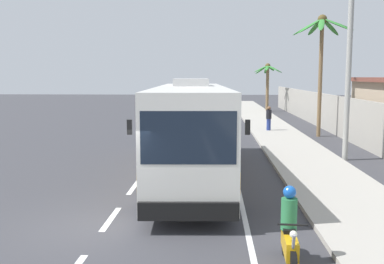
{
  "coord_description": "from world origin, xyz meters",
  "views": [
    {
      "loc": [
        2.72,
        -10.77,
        3.77
      ],
      "look_at": [
        1.91,
        5.74,
        1.7
      ],
      "focal_mm": 41.99,
      "sensor_mm": 36.0,
      "label": 1
    }
  ],
  "objects": [
    {
      "name": "ground_plane",
      "position": [
        0.0,
        0.0,
        0.0
      ],
      "size": [
        160.0,
        160.0,
        0.0
      ],
      "primitive_type": "plane",
      "color": "#3A3A3F"
    },
    {
      "name": "sidewalk_kerb",
      "position": [
        6.8,
        10.0,
        0.07
      ],
      "size": [
        3.2,
        90.0,
        0.14
      ],
      "primitive_type": "cube",
      "color": "#A8A399",
      "rests_on": "ground"
    },
    {
      "name": "lane_markings",
      "position": [
        2.11,
        14.75,
        0.0
      ],
      "size": [
        3.7,
        71.0,
        0.01
      ],
      "color": "white",
      "rests_on": "ground"
    },
    {
      "name": "boundary_wall",
      "position": [
        10.6,
        14.0,
        1.25
      ],
      "size": [
        0.24,
        60.0,
        2.51
      ],
      "primitive_type": "cube",
      "color": "#9E998E",
      "rests_on": "ground"
    },
    {
      "name": "coach_bus_foreground",
      "position": [
        1.86,
        5.77,
        1.91
      ],
      "size": [
        3.25,
        12.59,
        3.66
      ],
      "color": "silver",
      "rests_on": "ground"
    },
    {
      "name": "motorcycle_beside_bus",
      "position": [
        4.22,
        -2.16,
        0.66
      ],
      "size": [
        0.56,
        1.96,
        1.62
      ],
      "color": "black",
      "rests_on": "ground"
    },
    {
      "name": "pedestrian_far_walk",
      "position": [
        6.4,
        19.42,
        0.98
      ],
      "size": [
        0.36,
        0.36,
        1.61
      ],
      "rotation": [
        0.0,
        0.0,
        2.2
      ],
      "color": "navy",
      "rests_on": "sidewalk_kerb"
    },
    {
      "name": "utility_pole_mid",
      "position": [
        8.62,
        9.45,
        4.86
      ],
      "size": [
        2.56,
        0.24,
        9.26
      ],
      "color": "#9E9E99",
      "rests_on": "ground"
    },
    {
      "name": "palm_nearest",
      "position": [
        8.35,
        37.26,
        3.7
      ],
      "size": [
        3.12,
        3.18,
        5.09
      ],
      "color": "brown",
      "rests_on": "ground"
    },
    {
      "name": "palm_second",
      "position": [
        9.27,
        17.43,
        5.74
      ],
      "size": [
        3.65,
        3.64,
        7.47
      ],
      "color": "brown",
      "rests_on": "ground"
    }
  ]
}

